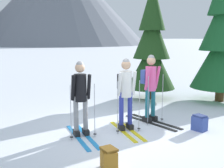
# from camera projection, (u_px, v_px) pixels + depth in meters

# --- Properties ---
(ground_plane) EXTENTS (400.00, 400.00, 0.00)m
(ground_plane) POSITION_uv_depth(u_px,v_px,m) (119.00, 132.00, 6.80)
(ground_plane) COLOR white
(skier_in_black) EXTENTS (0.61, 1.77, 1.70)m
(skier_in_black) POSITION_uv_depth(u_px,v_px,m) (80.00, 94.00, 6.41)
(skier_in_black) COLOR #1E84D1
(skier_in_black) RESTS_ON ground
(skier_in_white) EXTENTS (0.64, 1.60, 1.72)m
(skier_in_white) POSITION_uv_depth(u_px,v_px,m) (126.00, 90.00, 6.81)
(skier_in_white) COLOR yellow
(skier_in_white) RESTS_ON ground
(skier_in_pink) EXTENTS (0.61, 1.78, 1.77)m
(skier_in_pink) POSITION_uv_depth(u_px,v_px,m) (150.00, 84.00, 7.48)
(skier_in_pink) COLOR black
(skier_in_pink) RESTS_ON ground
(pine_tree_near) EXTENTS (1.70, 1.70, 4.12)m
(pine_tree_near) POSITION_uv_depth(u_px,v_px,m) (152.00, 46.00, 10.14)
(pine_tree_near) COLOR #51381E
(pine_tree_near) RESTS_ON ground
(pine_tree_mid) EXTENTS (2.05, 2.05, 4.95)m
(pine_tree_mid) POSITION_uv_depth(u_px,v_px,m) (223.00, 35.00, 9.70)
(pine_tree_mid) COLOR #51381E
(pine_tree_mid) RESTS_ON ground
(backpack_on_snow_front) EXTENTS (0.32, 0.38, 0.38)m
(backpack_on_snow_front) POSITION_uv_depth(u_px,v_px,m) (109.00, 159.00, 4.87)
(backpack_on_snow_front) COLOR #99661E
(backpack_on_snow_front) RESTS_ON ground
(backpack_on_snow_beside) EXTENTS (0.29, 0.36, 0.38)m
(backpack_on_snow_beside) POSITION_uv_depth(u_px,v_px,m) (199.00, 123.00, 6.89)
(backpack_on_snow_beside) COLOR #384C99
(backpack_on_snow_beside) RESTS_ON ground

